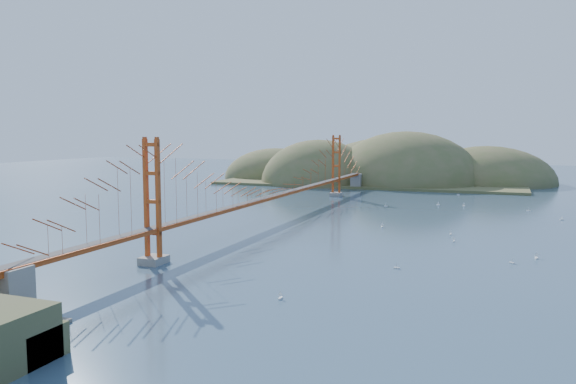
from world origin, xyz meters
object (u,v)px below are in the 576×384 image
(bridge, at_px, (277,169))
(sailboat_1, at_px, (382,226))
(sailboat_0, at_px, (451,234))
(sailboat_2, at_px, (397,267))

(bridge, height_order, sailboat_1, bridge)
(sailboat_0, xyz_separation_m, sailboat_1, (-8.69, 2.37, 0.01))
(sailboat_0, height_order, sailboat_1, sailboat_1)
(sailboat_2, bearing_deg, sailboat_0, 81.13)
(bridge, distance_m, sailboat_0, 25.68)
(sailboat_0, height_order, sailboat_2, sailboat_0)
(sailboat_0, distance_m, sailboat_1, 9.01)
(bridge, relative_size, sailboat_0, 147.02)
(bridge, height_order, sailboat_2, bridge)
(sailboat_1, bearing_deg, bridge, 170.90)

